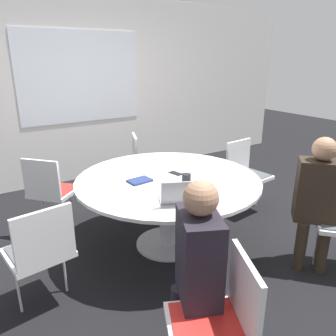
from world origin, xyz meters
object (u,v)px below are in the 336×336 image
handbag (108,187)px  chair_3 (145,160)px  laptop (178,197)px  chair_5 (41,248)px  person_0 (196,262)px  spiral_notebook (140,181)px  chair_4 (50,188)px  chair_2 (246,170)px  coffee_cup (186,178)px  cell_phone (176,173)px  chair_0 (220,318)px  person_1 (318,194)px

handbag → chair_3: bearing=-28.6°
chair_3 → laptop: laptop is taller
chair_5 → person_0: (0.68, -0.97, 0.19)m
chair_5 → chair_3: bearing=33.4°
chair_3 → spiral_notebook: chair_3 is taller
chair_4 → laptop: bearing=-17.3°
person_0 → chair_3: bearing=2.9°
chair_2 → coffee_cup: 1.28m
cell_phone → chair_0: bearing=-115.8°
chair_3 → chair_2: bearing=61.8°
chair_2 → person_0: (-1.84, -1.41, 0.19)m
person_0 → coffee_cup: 1.21m
chair_0 → coffee_cup: size_ratio=10.16×
coffee_cup → chair_0: bearing=-118.3°
coffee_cup → chair_2: bearing=18.5°
chair_4 → spiral_notebook: bearing=-5.5°
chair_2 → person_0: size_ratio=0.71×
coffee_cup → handbag: size_ratio=0.24×
chair_3 → person_1: 2.27m
person_0 → spiral_notebook: person_0 is taller
chair_2 → handbag: size_ratio=2.40×
spiral_notebook → chair_3: bearing=59.5°
person_1 → handbag: person_1 is taller
chair_0 → handbag: bearing=14.1°
laptop → chair_3: bearing=-85.5°
chair_5 → spiral_notebook: size_ratio=3.85×
coffee_cup → cell_phone: bearing=78.9°
chair_2 → chair_3: 1.33m
person_1 → cell_phone: (-0.77, 1.05, 0.02)m
coffee_cup → cell_phone: size_ratio=0.56×
cell_phone → handbag: 1.53m
chair_2 → spiral_notebook: chair_2 is taller
spiral_notebook → cell_phone: size_ratio=1.48×
person_1 → coffee_cup: person_1 is taller
chair_3 → chair_4: same height
person_0 → handbag: 2.78m
laptop → handbag: 2.10m
chair_4 → cell_phone: bearing=8.7°
chair_5 → spiral_notebook: chair_5 is taller
chair_0 → chair_4: (-0.30, 2.37, 0.00)m
chair_2 → cell_phone: 1.17m
coffee_cup → spiral_notebook: bearing=145.3°
person_0 → spiral_notebook: bearing=11.5°
chair_5 → laptop: bearing=-23.6°
chair_4 → laptop: laptop is taller
chair_5 → laptop: size_ratio=2.42×
chair_0 → chair_5: size_ratio=1.00×
person_0 → person_1: (1.48, 0.22, 0.00)m
chair_3 → cell_phone: bearing=8.0°
chair_4 → chair_5: (-0.35, -1.15, 0.00)m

